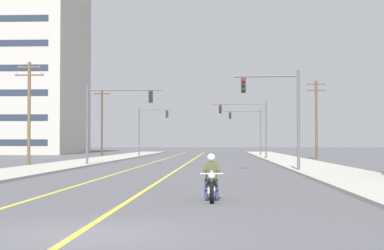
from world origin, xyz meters
name	(u,v)px	position (x,y,z in m)	size (l,w,h in m)	color
ground_plane	(87,234)	(0.00, 0.00, 0.00)	(400.00, 400.00, 0.00)	#515156
lane_stripe_center	(190,161)	(-0.21, 45.00, 0.00)	(0.16, 100.00, 0.01)	yellow
lane_stripe_left	(157,161)	(-3.36, 45.00, 0.00)	(0.16, 100.00, 0.01)	yellow
sidewalk_kerb_right	(298,163)	(9.21, 40.00, 0.07)	(4.40, 110.00, 0.14)	#ADA89E
sidewalk_kerb_left	(83,162)	(-9.21, 40.00, 0.07)	(4.40, 110.00, 0.14)	#ADA89E
motorcycle_with_rider	(211,182)	(2.35, 6.93, 0.59)	(0.70, 2.19, 1.46)	black
traffic_signal_near_right	(280,106)	(6.27, 25.17, 4.04)	(4.01, 0.41, 6.20)	#56565B
traffic_signal_near_left	(109,112)	(-5.94, 34.48, 4.16)	(5.89, 0.37, 6.20)	#56565B
traffic_signal_mid_right	(250,120)	(5.77, 51.84, 4.15)	(5.75, 0.37, 6.20)	#56565B
traffic_signal_mid_left	(148,124)	(-6.33, 63.25, 4.06)	(4.22, 0.41, 6.20)	#56565B
traffic_signal_far_right	(250,125)	(6.54, 67.25, 4.09)	(4.77, 0.37, 6.20)	#56565B
utility_pole_left_near	(29,109)	(-12.67, 35.82, 4.47)	(2.36, 0.26, 8.24)	brown
utility_pole_right_far	(316,117)	(12.85, 53.00, 4.50)	(1.89, 0.26, 8.37)	brown
utility_pole_left_far	(102,122)	(-12.86, 66.62, 4.48)	(2.13, 0.26, 8.56)	#4C3828
apartment_building_far_left_block	(11,63)	(-30.41, 81.91, 14.24)	(21.39, 20.44, 28.48)	#B2ADA3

